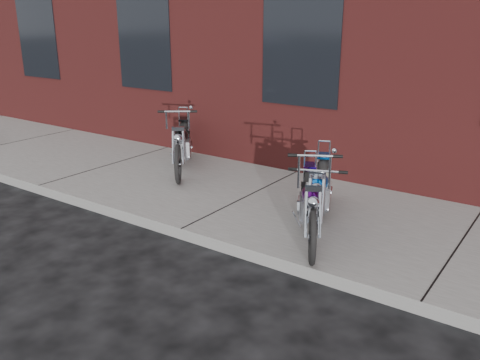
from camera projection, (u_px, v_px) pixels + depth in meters
The scene contains 5 objects.
ground at pixel (181, 240), 6.47m from camera, with size 120.00×120.00×0.00m, color black.
sidewalk at pixel (247, 201), 7.61m from camera, with size 22.00×3.00×0.15m, color slate.
chopper_purple at pixel (310, 205), 6.16m from camera, with size 1.10×1.86×1.17m.
chopper_blue at pixel (319, 194), 6.51m from camera, with size 0.93×2.04×0.94m.
chopper_third at pixel (182, 146), 8.84m from camera, with size 1.43×1.85×1.14m.
Camera 1 is at (4.00, -4.42, 2.72)m, focal length 38.00 mm.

